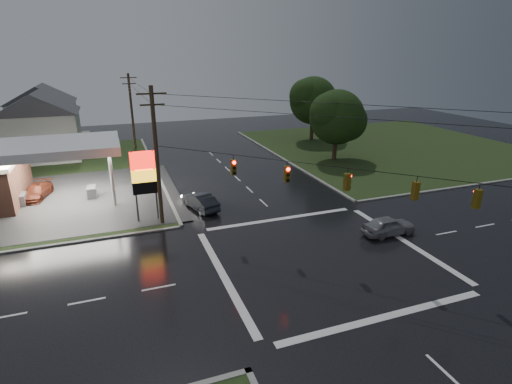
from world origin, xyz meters
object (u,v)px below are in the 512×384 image
object	(u,v)px
tree_ne_far	(314,101)
car_crossing	(389,226)
utility_pole_n	(132,110)
car_north	(200,201)
pylon_sign	(144,174)
house_far	(44,113)
utility_pole_nw	(157,156)
house_near	(41,125)
tree_ne_near	(338,117)
car_pump	(37,192)

from	to	relation	value
tree_ne_far	car_crossing	world-z (taller)	tree_ne_far
utility_pole_n	tree_ne_far	distance (m)	26.96
tree_ne_far	car_north	size ratio (longest dim) A/B	2.17
pylon_sign	house_far	world-z (taller)	house_far
utility_pole_nw	house_near	size ratio (longest dim) A/B	1.00
utility_pole_nw	tree_ne_far	bearing A→B (deg)	42.59
utility_pole_n	house_far	xyz separation A→B (m)	(-12.45, 10.00, -1.06)
tree_ne_far	house_near	bearing A→B (deg)	176.99
car_north	car_crossing	distance (m)	16.00
tree_ne_near	house_far	bearing A→B (deg)	144.23
car_north	car_pump	world-z (taller)	car_north
tree_ne_near	tree_ne_far	distance (m)	12.39
house_near	house_far	bearing A→B (deg)	94.76
house_far	car_crossing	world-z (taller)	house_far
pylon_sign	tree_ne_near	size ratio (longest dim) A/B	0.67
pylon_sign	car_pump	distance (m)	13.54
tree_ne_far	car_crossing	distance (m)	34.68
utility_pole_nw	car_pump	distance (m)	15.38
pylon_sign	car_north	distance (m)	5.77
house_near	utility_pole_nw	bearing A→B (deg)	-66.63
utility_pole_nw	tree_ne_far	distance (m)	36.20
pylon_sign	tree_ne_near	xyz separation A→B (m)	(24.64, 11.49, 1.55)
pylon_sign	car_crossing	world-z (taller)	pylon_sign
car_north	car_pump	xyz separation A→B (m)	(-14.08, 8.10, -0.07)
car_crossing	car_pump	xyz separation A→B (m)	(-26.51, 18.19, -0.05)
utility_pole_n	car_crossing	size ratio (longest dim) A/B	2.50
pylon_sign	utility_pole_nw	distance (m)	2.22
pylon_sign	car_pump	size ratio (longest dim) A/B	1.30
utility_pole_nw	tree_ne_far	world-z (taller)	utility_pole_nw
car_crossing	car_pump	distance (m)	32.15
house_far	car_pump	distance (m)	28.70
house_far	car_crossing	xyz separation A→B (m)	(28.52, -46.58, -3.69)
car_pump	tree_ne_far	bearing A→B (deg)	35.16
tree_ne_near	car_pump	world-z (taller)	tree_ne_near
pylon_sign	tree_ne_near	world-z (taller)	tree_ne_near
house_far	tree_ne_near	xyz separation A→B (m)	(36.09, -26.01, 1.16)
tree_ne_near	tree_ne_far	bearing A→B (deg)	75.93
utility_pole_n	car_crossing	world-z (taller)	utility_pole_n
utility_pole_nw	car_crossing	bearing A→B (deg)	-26.68
utility_pole_n	car_pump	bearing A→B (deg)	-119.57
tree_ne_near	tree_ne_far	xyz separation A→B (m)	(3.01, 12.00, 0.62)
tree_ne_near	car_north	world-z (taller)	tree_ne_near
utility_pole_nw	utility_pole_n	size ratio (longest dim) A/B	1.05
utility_pole_n	tree_ne_far	size ratio (longest dim) A/B	1.07
tree_ne_near	car_crossing	size ratio (longest dim) A/B	2.14
house_near	car_pump	size ratio (longest dim) A/B	2.39
utility_pole_n	car_north	xyz separation A→B (m)	(3.65, -26.49, -4.73)
house_far	tree_ne_near	bearing A→B (deg)	-35.77
pylon_sign	house_near	distance (m)	27.56
utility_pole_n	car_crossing	distance (m)	40.23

